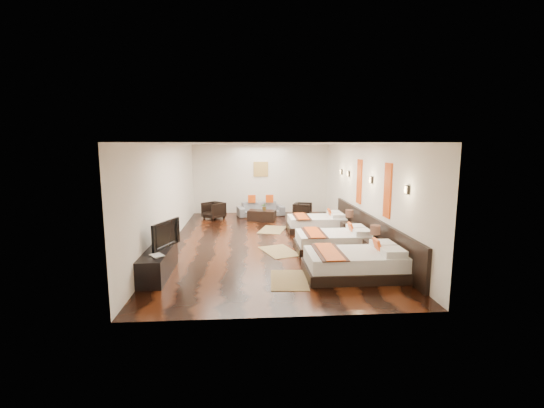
{
  "coord_description": "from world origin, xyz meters",
  "views": [
    {
      "loc": [
        -0.61,
        -10.35,
        2.75
      ],
      "look_at": [
        0.13,
        0.04,
        1.1
      ],
      "focal_mm": 24.39,
      "sensor_mm": 36.0,
      "label": 1
    }
  ],
  "objects": [
    {
      "name": "jute_mat_mid",
      "position": [
        0.25,
        -1.01,
        0.01
      ],
      "size": [
        1.1,
        1.38,
        0.01
      ],
      "primitive_type": "cube",
      "rotation": [
        0.0,
        0.0,
        0.33
      ],
      "color": "olive",
      "rests_on": "floor"
    },
    {
      "name": "jute_mat_near",
      "position": [
        0.25,
        -3.1,
        0.01
      ],
      "size": [
        0.83,
        1.25,
        0.01
      ],
      "primitive_type": "cube",
      "rotation": [
        0.0,
        0.0,
        -0.07
      ],
      "color": "olive",
      "rests_on": "floor"
    },
    {
      "name": "gold_artwork",
      "position": [
        0.0,
        4.73,
        1.8
      ],
      "size": [
        0.6,
        0.04,
        0.6
      ],
      "primitive_type": "cube",
      "color": "#AD873F",
      "rests_on": "back_wall"
    },
    {
      "name": "ceiling",
      "position": [
        0.0,
        0.0,
        2.8
      ],
      "size": [
        5.5,
        9.5,
        0.01
      ],
      "primitive_type": "cube",
      "color": "white",
      "rests_on": "floor"
    },
    {
      "name": "tv",
      "position": [
        -2.45,
        -2.34,
        0.84
      ],
      "size": [
        0.48,
        1.0,
        0.59
      ],
      "primitive_type": "imported",
      "rotation": [
        0.0,
        0.0,
        1.21
      ],
      "color": "black",
      "rests_on": "tv_console"
    },
    {
      "name": "bed_mid",
      "position": [
        1.69,
        -1.03,
        0.26
      ],
      "size": [
        1.97,
        1.24,
        0.75
      ],
      "color": "black",
      "rests_on": "floor"
    },
    {
      "name": "bed_near",
      "position": [
        1.7,
        -2.92,
        0.27
      ],
      "size": [
        2.09,
        1.32,
        0.8
      ],
      "color": "black",
      "rests_on": "floor"
    },
    {
      "name": "nightstand_b",
      "position": [
        2.44,
        0.23,
        0.3
      ],
      "size": [
        0.44,
        0.44,
        0.87
      ],
      "color": "black",
      "rests_on": "floor"
    },
    {
      "name": "jute_mat_far",
      "position": [
        0.24,
        1.51,
        0.01
      ],
      "size": [
        1.07,
        1.37,
        0.01
      ],
      "primitive_type": "cube",
      "rotation": [
        0.0,
        0.0,
        -0.3
      ],
      "color": "olive",
      "rests_on": "floor"
    },
    {
      "name": "tv_console",
      "position": [
        -2.5,
        -2.59,
        0.28
      ],
      "size": [
        0.5,
        1.8,
        0.55
      ],
      "primitive_type": "cube",
      "color": "black",
      "rests_on": "floor"
    },
    {
      "name": "headboard_panel",
      "position": [
        2.71,
        -0.8,
        0.45
      ],
      "size": [
        0.08,
        6.6,
        0.9
      ],
      "primitive_type": "cube",
      "color": "black",
      "rests_on": "floor"
    },
    {
      "name": "left_wall",
      "position": [
        -2.75,
        0.0,
        1.4
      ],
      "size": [
        0.01,
        9.5,
        2.8
      ],
      "primitive_type": "cube",
      "color": "silver",
      "rests_on": "floor"
    },
    {
      "name": "floor",
      "position": [
        0.0,
        0.0,
        0.0
      ],
      "size": [
        5.5,
        9.5,
        0.01
      ],
      "primitive_type": "cube",
      "color": "black",
      "rests_on": "ground"
    },
    {
      "name": "sconce_near",
      "position": [
        2.7,
        -3.0,
        1.85
      ],
      "size": [
        0.07,
        0.12,
        0.18
      ],
      "color": "black",
      "rests_on": "right_wall"
    },
    {
      "name": "sconce_lounge",
      "position": [
        2.7,
        2.3,
        1.85
      ],
      "size": [
        0.07,
        0.12,
        0.18
      ],
      "color": "black",
      "rests_on": "right_wall"
    },
    {
      "name": "nightstand_a",
      "position": [
        2.44,
        -1.98,
        0.31
      ],
      "size": [
        0.45,
        0.45,
        0.88
      ],
      "color": "black",
      "rests_on": "floor"
    },
    {
      "name": "back_wall",
      "position": [
        0.0,
        4.75,
        1.4
      ],
      "size": [
        5.5,
        0.01,
        2.8
      ],
      "primitive_type": "cube",
      "color": "silver",
      "rests_on": "floor"
    },
    {
      "name": "orange_panel_a",
      "position": [
        2.73,
        -1.9,
        1.7
      ],
      "size": [
        0.04,
        0.4,
        1.3
      ],
      "primitive_type": "cube",
      "color": "#D86014",
      "rests_on": "right_wall"
    },
    {
      "name": "armchair_right",
      "position": [
        1.54,
        3.43,
        0.3
      ],
      "size": [
        0.83,
        0.82,
        0.59
      ],
      "primitive_type": "imported",
      "rotation": [
        0.0,
        0.0,
        1.22
      ],
      "color": "black",
      "rests_on": "floor"
    },
    {
      "name": "sofa",
      "position": [
        -0.04,
        4.03,
        0.27
      ],
      "size": [
        1.93,
        1.07,
        0.53
      ],
      "primitive_type": "imported",
      "rotation": [
        0.0,
        0.0,
        0.21
      ],
      "color": "slate",
      "rests_on": "floor"
    },
    {
      "name": "book",
      "position": [
        -2.5,
        -3.1,
        0.56
      ],
      "size": [
        0.35,
        0.37,
        0.03
      ],
      "primitive_type": "imported",
      "rotation": [
        0.0,
        0.0,
        0.63
      ],
      "color": "black",
      "rests_on": "tv_console"
    },
    {
      "name": "bed_far",
      "position": [
        1.69,
        1.34,
        0.24
      ],
      "size": [
        1.87,
        1.18,
        0.71
      ],
      "color": "black",
      "rests_on": "floor"
    },
    {
      "name": "right_wall",
      "position": [
        2.75,
        0.0,
        1.4
      ],
      "size": [
        0.01,
        9.5,
        2.8
      ],
      "primitive_type": "cube",
      "color": "silver",
      "rests_on": "floor"
    },
    {
      "name": "coffee_table",
      "position": [
        -0.04,
        2.98,
        0.2
      ],
      "size": [
        1.1,
        0.76,
        0.4
      ],
      "primitive_type": "cube",
      "rotation": [
        0.0,
        0.0,
        -0.29
      ],
      "color": "black",
      "rests_on": "floor"
    },
    {
      "name": "orange_panel_b",
      "position": [
        2.73,
        0.3,
        1.7
      ],
      "size": [
        0.04,
        0.4,
        1.3
      ],
      "primitive_type": "cube",
      "color": "#D86014",
      "rests_on": "right_wall"
    },
    {
      "name": "armchair_left",
      "position": [
        -1.84,
        3.55,
        0.32
      ],
      "size": [
        0.98,
        0.98,
        0.64
      ],
      "primitive_type": "imported",
      "rotation": [
        0.0,
        0.0,
        -0.82
      ],
      "color": "black",
      "rests_on": "floor"
    },
    {
      "name": "figurine",
      "position": [
        -2.5,
        -1.79,
        0.74
      ],
      "size": [
        0.44,
        0.44,
        0.37
      ],
      "primitive_type": "imported",
      "rotation": [
        0.0,
        0.0,
        -0.28
      ],
      "color": "brown",
      "rests_on": "tv_console"
    },
    {
      "name": "sconce_mid",
      "position": [
        2.7,
        -0.8,
        1.85
      ],
      "size": [
        0.07,
        0.12,
        0.18
      ],
      "color": "black",
      "rests_on": "right_wall"
    },
    {
      "name": "sconce_far",
      "position": [
        2.7,
        1.4,
        1.85
      ],
      "size": [
        0.07,
        0.12,
        0.18
      ],
      "color": "black",
      "rests_on": "right_wall"
    },
    {
      "name": "table_plant",
      "position": [
        0.06,
        3.0,
        0.54
      ],
      "size": [
        0.25,
        0.22,
        0.27
      ],
      "primitive_type": "imported",
      "rotation": [
        0.0,
        0.0,
        0.03
      ],
      "color": "#28521B",
      "rests_on": "coffee_table"
    }
  ]
}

